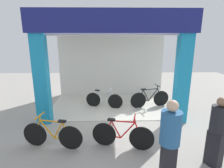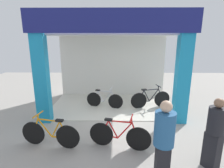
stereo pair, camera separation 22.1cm
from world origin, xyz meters
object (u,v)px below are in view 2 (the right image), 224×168
pedestrian_0 (215,133)px  bicycle_inside_1 (104,100)px  bicycle_inside_0 (150,99)px  pedestrian_1 (163,144)px  bicycle_parked_1 (50,134)px  bicycle_parked_0 (119,135)px

pedestrian_0 → bicycle_inside_1: bearing=125.7°
bicycle_inside_0 → pedestrian_0: pedestrian_0 is taller
bicycle_inside_0 → bicycle_inside_1: size_ratio=1.10×
pedestrian_0 → pedestrian_1: bearing=-156.4°
pedestrian_1 → bicycle_parked_1: bearing=153.1°
bicycle_inside_0 → pedestrian_1: 4.21m
bicycle_inside_1 → bicycle_parked_0: bicycle_parked_0 is taller
bicycle_parked_0 → pedestrian_1: 1.59m
bicycle_parked_0 → bicycle_parked_1: bicycle_parked_1 is taller
bicycle_parked_0 → pedestrian_0: size_ratio=0.98×
bicycle_inside_0 → pedestrian_0: bearing=-79.7°
bicycle_inside_1 → pedestrian_0: bearing=-54.3°
bicycle_inside_0 → bicycle_inside_1: bearing=-179.5°
bicycle_inside_0 → pedestrian_0: (0.65, -3.58, 0.47)m
bicycle_inside_0 → bicycle_inside_1: 1.91m
bicycle_inside_0 → bicycle_inside_1: bicycle_inside_0 is taller
bicycle_inside_0 → pedestrian_1: (-0.59, -4.13, 0.56)m
bicycle_inside_0 → bicycle_inside_1: (-1.91, -0.02, -0.03)m
bicycle_parked_0 → pedestrian_1: bearing=-58.5°
pedestrian_0 → pedestrian_1: size_ratio=0.92×
bicycle_inside_1 → bicycle_parked_0: (0.54, -2.84, 0.02)m
bicycle_inside_0 → pedestrian_1: bearing=-98.2°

